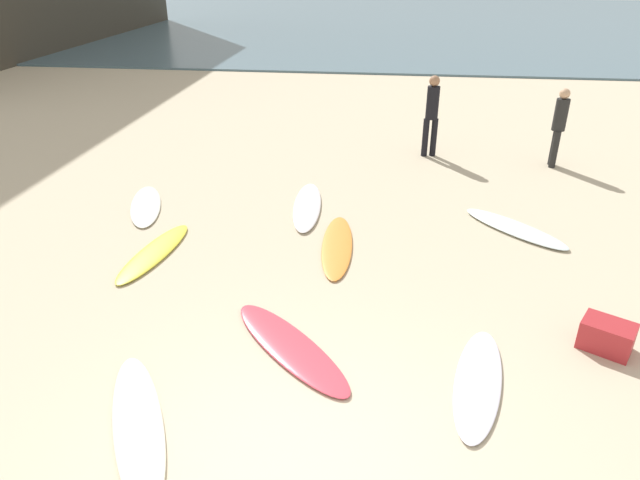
{
  "coord_description": "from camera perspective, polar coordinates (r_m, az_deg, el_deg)",
  "views": [
    {
      "loc": [
        0.67,
        -3.56,
        4.26
      ],
      "look_at": [
        -0.31,
        4.17,
        0.3
      ],
      "focal_mm": 31.88,
      "sensor_mm": 36.0,
      "label": 1
    }
  ],
  "objects": [
    {
      "name": "surfboard_2",
      "position": [
        6.94,
        -3.0,
        -10.63
      ],
      "size": [
        1.92,
        1.98,
        0.06
      ],
      "primitive_type": "ellipsoid",
      "rotation": [
        0.0,
        0.0,
        3.9
      ],
      "color": "#D94353",
      "rests_on": "ground_plane"
    },
    {
      "name": "surfboard_0",
      "position": [
        6.68,
        15.59,
        -13.52
      ],
      "size": [
        0.87,
        1.99,
        0.06
      ],
      "primitive_type": "ellipsoid",
      "rotation": [
        0.0,
        0.0,
        -0.2
      ],
      "color": "white",
      "rests_on": "ground_plane"
    },
    {
      "name": "surfboard_3",
      "position": [
        9.32,
        -16.3,
        -1.2
      ],
      "size": [
        0.76,
        2.11,
        0.06
      ],
      "primitive_type": "ellipsoid",
      "rotation": [
        0.0,
        0.0,
        3.01
      ],
      "color": "yellow",
      "rests_on": "ground_plane"
    },
    {
      "name": "surfboard_7",
      "position": [
        6.25,
        -17.81,
        -17.21
      ],
      "size": [
        1.45,
        2.19,
        0.08
      ],
      "primitive_type": "ellipsoid",
      "rotation": [
        0.0,
        0.0,
        0.48
      ],
      "color": "white",
      "rests_on": "ground_plane"
    },
    {
      "name": "surfboard_6",
      "position": [
        11.1,
        -17.09,
        3.32
      ],
      "size": [
        1.19,
        2.05,
        0.06
      ],
      "primitive_type": "ellipsoid",
      "rotation": [
        0.0,
        0.0,
        3.49
      ],
      "color": "silver",
      "rests_on": "ground_plane"
    },
    {
      "name": "ocean_water",
      "position": [
        42.82,
        6.71,
        21.14
      ],
      "size": [
        120.0,
        40.0,
        0.08
      ],
      "primitive_type": "cube",
      "color": "slate",
      "rests_on": "ground_plane"
    },
    {
      "name": "surfboard_8",
      "position": [
        10.27,
        18.96,
        1.13
      ],
      "size": [
        1.8,
        1.83,
        0.08
      ],
      "primitive_type": "ellipsoid",
      "rotation": [
        0.0,
        0.0,
        0.77
      ],
      "color": "silver",
      "rests_on": "ground_plane"
    },
    {
      "name": "surfboard_1",
      "position": [
        9.15,
        1.73,
        -0.58
      ],
      "size": [
        0.61,
        2.24,
        0.06
      ],
      "primitive_type": "ellipsoid",
      "rotation": [
        0.0,
        0.0,
        0.06
      ],
      "color": "orange",
      "rests_on": "ground_plane"
    },
    {
      "name": "beach_cooler",
      "position": [
        7.66,
        26.83,
        -8.58
      ],
      "size": [
        0.7,
        0.64,
        0.36
      ],
      "primitive_type": "cube",
      "rotation": [
        0.0,
        0.0,
        5.77
      ],
      "color": "#B2282D",
      "rests_on": "ground_plane"
    },
    {
      "name": "beachgoer_near",
      "position": [
        13.39,
        11.16,
        12.52
      ],
      "size": [
        0.34,
        0.34,
        1.84
      ],
      "rotation": [
        0.0,
        0.0,
        3.37
      ],
      "color": "black",
      "rests_on": "ground_plane"
    },
    {
      "name": "surfboard_5",
      "position": [
        10.57,
        -1.29,
        3.43
      ],
      "size": [
        0.69,
        2.31,
        0.08
      ],
      "primitive_type": "ellipsoid",
      "rotation": [
        0.0,
        0.0,
        3.22
      ],
      "color": "white",
      "rests_on": "ground_plane"
    },
    {
      "name": "beachgoer_mid",
      "position": [
        13.5,
        22.86,
        10.69
      ],
      "size": [
        0.31,
        0.34,
        1.71
      ],
      "rotation": [
        0.0,
        0.0,
        4.58
      ],
      "color": "black",
      "rests_on": "ground_plane"
    },
    {
      "name": "ground_plane",
      "position": [
        5.59,
        -2.4,
        -22.7
      ],
      "size": [
        120.0,
        120.0,
        0.0
      ],
      "primitive_type": "plane",
      "color": "beige"
    }
  ]
}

